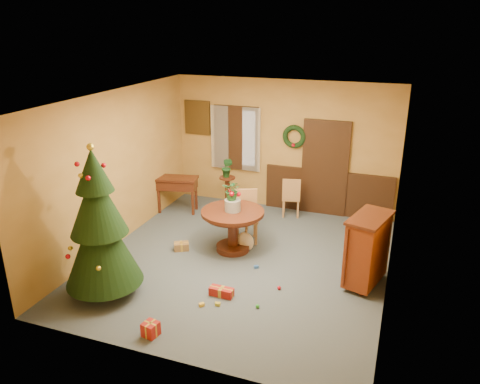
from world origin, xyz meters
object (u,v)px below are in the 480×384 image
at_px(sideboard, 367,248).
at_px(christmas_tree, 99,226).
at_px(writing_desk, 177,186).
at_px(chair_near, 246,214).
at_px(dining_table, 233,223).

bearing_deg(sideboard, christmas_tree, -156.25).
bearing_deg(sideboard, writing_desk, 157.92).
bearing_deg(chair_near, writing_desk, 156.68).
height_order(chair_near, christmas_tree, christmas_tree).
relative_size(chair_near, writing_desk, 1.03).
xyz_separation_m(dining_table, sideboard, (2.45, -0.38, 0.09)).
relative_size(dining_table, sideboard, 0.96).
distance_m(dining_table, sideboard, 2.48).
bearing_deg(writing_desk, christmas_tree, -82.13).
relative_size(dining_table, chair_near, 1.15).
xyz_separation_m(chair_near, christmas_tree, (-1.44, -2.59, 0.62)).
relative_size(dining_table, writing_desk, 1.19).
bearing_deg(chair_near, sideboard, -21.05).
height_order(dining_table, writing_desk, writing_desk).
distance_m(dining_table, writing_desk, 2.28).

